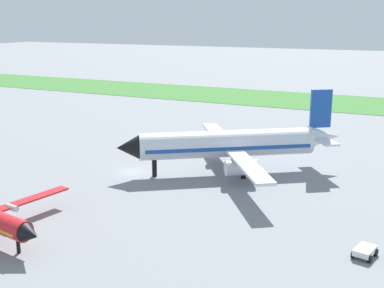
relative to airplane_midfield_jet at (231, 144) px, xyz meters
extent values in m
plane|color=gray|center=(-12.57, -5.93, -4.15)|extent=(600.00, 600.00, 0.00)
cube|color=#3D7533|center=(-12.57, 67.98, -4.11)|extent=(360.00, 28.00, 0.08)
cylinder|color=silver|center=(-0.53, -0.37, 0.09)|extent=(22.15, 16.98, 3.73)
cone|color=black|center=(-11.65, -8.10, 0.09)|extent=(4.87, 4.93, 3.65)
cone|color=silver|center=(11.15, 7.76, 0.55)|extent=(5.81, 5.46, 3.35)
cube|color=#19479E|center=(-0.53, -0.37, -0.19)|extent=(21.08, 16.27, 0.52)
cube|color=silver|center=(4.67, -6.65, -0.57)|extent=(11.23, 14.70, 0.37)
cube|color=silver|center=(-4.61, 6.70, -0.57)|extent=(11.23, 14.70, 0.37)
cylinder|color=#B7BABF|center=(3.00, -4.25, -1.90)|extent=(4.51, 4.00, 2.05)
cylinder|color=#B7BABF|center=(-2.94, 4.29, -1.90)|extent=(4.51, 4.00, 2.05)
cube|color=#19479E|center=(10.60, 7.37, 4.66)|extent=(2.76, 2.11, 5.42)
cube|color=silver|center=(11.95, 5.42, 0.46)|extent=(4.38, 5.05, 0.30)
cube|color=silver|center=(9.24, 9.32, 0.46)|extent=(4.38, 5.05, 0.30)
cylinder|color=black|center=(-8.87, -6.17, -2.96)|extent=(0.67, 0.67, 2.37)
cylinder|color=black|center=(2.54, -1.80, -2.96)|extent=(0.67, 0.67, 2.37)
cylinder|color=black|center=(-0.81, 3.00, -2.96)|extent=(0.67, 0.67, 2.37)
cone|color=black|center=(-6.65, -32.46, -1.74)|extent=(2.33, 2.30, 1.97)
cube|color=red|center=(-13.94, -25.50, -2.09)|extent=(3.38, 11.11, 0.20)
cylinder|color=#B7BABF|center=(-13.75, -27.55, -2.09)|extent=(1.70, 0.92, 0.64)
cylinder|color=black|center=(-8.63, -32.09, -3.45)|extent=(0.36, 0.36, 1.41)
cube|color=white|center=(20.52, -19.03, -3.52)|extent=(1.98, 2.67, 0.55)
cylinder|color=black|center=(19.97, -18.05, -3.80)|extent=(0.40, 0.74, 0.70)
cylinder|color=black|center=(21.44, -18.37, -3.80)|extent=(0.40, 0.74, 0.70)
cylinder|color=black|center=(19.61, -19.69, -3.80)|extent=(0.40, 0.74, 0.70)
cylinder|color=black|center=(21.07, -20.01, -3.80)|extent=(0.40, 0.74, 0.70)
camera|label=1|loc=(24.55, -64.09, 17.14)|focal=47.32mm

